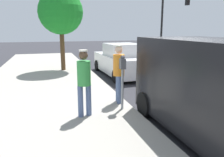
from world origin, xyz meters
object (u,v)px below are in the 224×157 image
traffic_light_corner (172,14)px  street_tree (61,12)px  parked_sedan_behind (122,61)px  pedestrian_in_green (84,79)px  pedestrian_in_orange (119,70)px  parking_meter_near (122,73)px

traffic_light_corner → street_tree: size_ratio=1.21×
parked_sedan_behind → traffic_light_corner: size_ratio=0.86×
parked_sedan_behind → street_tree: (2.88, -1.57, 2.49)m
parked_sedan_behind → street_tree: street_tree is taller
pedestrian_in_green → traffic_light_corner: (-8.82, -10.63, 2.38)m
parked_sedan_behind → traffic_light_corner: bearing=-138.8°
pedestrian_in_green → traffic_light_corner: bearing=-129.7°
pedestrian_in_orange → parked_sedan_behind: size_ratio=0.39×
pedestrian_in_green → pedestrian_in_orange: size_ratio=0.98×
pedestrian_in_orange → pedestrian_in_green: bearing=34.2°
pedestrian_in_green → parked_sedan_behind: size_ratio=0.38×
pedestrian_in_orange → parked_sedan_behind: bearing=-110.0°
parking_meter_near → pedestrian_in_orange: size_ratio=0.87×
pedestrian_in_orange → traffic_light_corner: traffic_light_corner is taller
parking_meter_near → parked_sedan_behind: parking_meter_near is taller
pedestrian_in_green → street_tree: bearing=-89.9°
pedestrian_in_orange → traffic_light_corner: size_ratio=0.34×
traffic_light_corner → street_tree: bearing=22.4°
parked_sedan_behind → parking_meter_near: bearing=71.2°
traffic_light_corner → street_tree: 9.56m
traffic_light_corner → street_tree: traffic_light_corner is taller
pedestrian_in_green → pedestrian_in_orange: (-1.18, -0.80, 0.03)m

